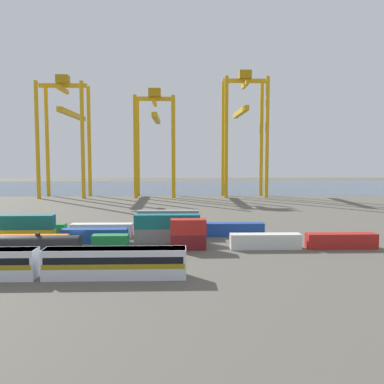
{
  "coord_description": "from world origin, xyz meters",
  "views": [
    {
      "loc": [
        18.32,
        -74.96,
        15.57
      ],
      "look_at": [
        21.38,
        17.52,
        7.93
      ],
      "focal_mm": 38.51,
      "sensor_mm": 36.0,
      "label": 1
    }
  ],
  "objects_px": {
    "shipping_container_18": "(35,230)",
    "gantry_crane_west": "(66,124)",
    "shipping_container_3": "(110,242)",
    "shipping_container_14": "(167,235)",
    "gantry_crane_central": "(155,131)",
    "shipping_container_19": "(102,230)",
    "gantry_crane_east": "(244,123)"
  },
  "relations": [
    {
      "from": "gantry_crane_east",
      "to": "gantry_crane_central",
      "type": "bearing_deg",
      "value": 179.56
    },
    {
      "from": "gantry_crane_west",
      "to": "shipping_container_18",
      "type": "bearing_deg",
      "value": -79.1
    },
    {
      "from": "shipping_container_19",
      "to": "gantry_crane_east",
      "type": "bearing_deg",
      "value": 64.32
    },
    {
      "from": "shipping_container_3",
      "to": "gantry_crane_east",
      "type": "height_order",
      "value": "gantry_crane_east"
    },
    {
      "from": "shipping_container_19",
      "to": "shipping_container_3",
      "type": "bearing_deg",
      "value": -73.12
    },
    {
      "from": "gantry_crane_west",
      "to": "gantry_crane_central",
      "type": "height_order",
      "value": "gantry_crane_west"
    },
    {
      "from": "shipping_container_18",
      "to": "gantry_crane_west",
      "type": "distance_m",
      "value": 94.07
    },
    {
      "from": "shipping_container_3",
      "to": "shipping_container_18",
      "type": "bearing_deg",
      "value": 144.41
    },
    {
      "from": "shipping_container_14",
      "to": "gantry_crane_central",
      "type": "bearing_deg",
      "value": 94.43
    },
    {
      "from": "shipping_container_18",
      "to": "gantry_crane_east",
      "type": "distance_m",
      "value": 107.0
    },
    {
      "from": "shipping_container_18",
      "to": "shipping_container_19",
      "type": "relative_size",
      "value": 1.0
    },
    {
      "from": "shipping_container_3",
      "to": "shipping_container_19",
      "type": "relative_size",
      "value": 0.5
    },
    {
      "from": "shipping_container_19",
      "to": "gantry_crane_west",
      "type": "distance_m",
      "value": 97.31
    },
    {
      "from": "shipping_container_3",
      "to": "gantry_crane_east",
      "type": "bearing_deg",
      "value": 68.91
    },
    {
      "from": "shipping_container_3",
      "to": "shipping_container_14",
      "type": "height_order",
      "value": "same"
    },
    {
      "from": "shipping_container_19",
      "to": "gantry_crane_east",
      "type": "height_order",
      "value": "gantry_crane_east"
    },
    {
      "from": "shipping_container_14",
      "to": "gantry_crane_west",
      "type": "distance_m",
      "value": 107.37
    },
    {
      "from": "shipping_container_14",
      "to": "shipping_container_18",
      "type": "bearing_deg",
      "value": 167.12
    },
    {
      "from": "shipping_container_18",
      "to": "gantry_crane_central",
      "type": "distance_m",
      "value": 92.94
    },
    {
      "from": "shipping_container_18",
      "to": "gantry_crane_west",
      "type": "xyz_separation_m",
      "value": [
        -16.98,
        88.21,
        27.93
      ]
    },
    {
      "from": "shipping_container_14",
      "to": "gantry_crane_east",
      "type": "relative_size",
      "value": 0.24
    },
    {
      "from": "gantry_crane_central",
      "to": "gantry_crane_east",
      "type": "xyz_separation_m",
      "value": [
        36.02,
        -0.27,
        3.52
      ]
    },
    {
      "from": "shipping_container_14",
      "to": "shipping_container_19",
      "type": "relative_size",
      "value": 1.0
    },
    {
      "from": "shipping_container_3",
      "to": "gantry_crane_west",
      "type": "bearing_deg",
      "value": 108.63
    },
    {
      "from": "gantry_crane_central",
      "to": "gantry_crane_east",
      "type": "height_order",
      "value": "gantry_crane_east"
    },
    {
      "from": "shipping_container_18",
      "to": "gantry_crane_west",
      "type": "height_order",
      "value": "gantry_crane_west"
    },
    {
      "from": "shipping_container_14",
      "to": "gantry_crane_east",
      "type": "height_order",
      "value": "gantry_crane_east"
    },
    {
      "from": "shipping_container_3",
      "to": "gantry_crane_west",
      "type": "relative_size",
      "value": 0.13
    },
    {
      "from": "gantry_crane_west",
      "to": "gantry_crane_east",
      "type": "height_order",
      "value": "gantry_crane_east"
    },
    {
      "from": "shipping_container_14",
      "to": "shipping_container_18",
      "type": "relative_size",
      "value": 1.0
    },
    {
      "from": "shipping_container_14",
      "to": "gantry_crane_west",
      "type": "xyz_separation_m",
      "value": [
        -43.26,
        94.22,
        27.93
      ]
    },
    {
      "from": "gantry_crane_central",
      "to": "gantry_crane_east",
      "type": "bearing_deg",
      "value": -0.44
    }
  ]
}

